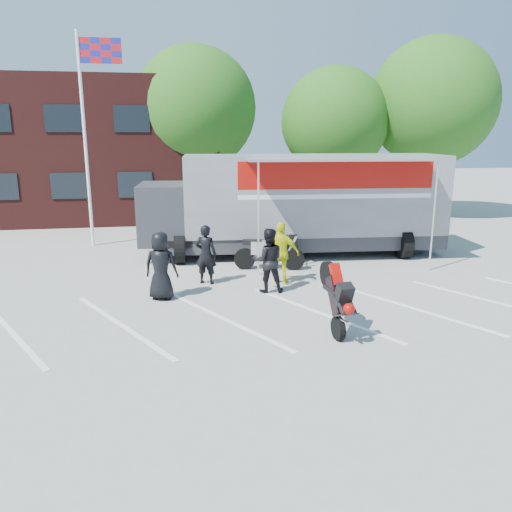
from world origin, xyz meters
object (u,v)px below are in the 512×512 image
object	(u,v)px
spectator_leather_a	(161,266)
spectator_leather_c	(268,260)
flagpole	(90,114)
tree_mid	(335,121)
spectator_leather_b	(206,254)
parked_motorcycle	(269,269)
stunt_bike_rider	(328,330)
tree_left	(195,109)
spectator_hivis	(281,253)
tree_right	(432,103)
transporter_truck	(299,253)

from	to	relation	value
spectator_leather_a	spectator_leather_c	world-z (taller)	spectator_leather_a
flagpole	spectator_leather_c	xyz separation A→B (m)	(5.49, -7.06, -4.15)
tree_mid	spectator_leather_b	world-z (taller)	tree_mid
flagpole	parked_motorcycle	world-z (taller)	flagpole
flagpole	stunt_bike_rider	xyz separation A→B (m)	(6.29, -10.07, -5.05)
spectator_leather_b	parked_motorcycle	bearing A→B (deg)	-125.14
tree_left	spectator_hivis	xyz separation A→B (m)	(1.78, -12.30, -4.65)
tree_left	spectator_leather_a	bearing A→B (deg)	-97.27
tree_mid	spectator_leather_b	distance (m)	13.85
spectator_leather_a	spectator_leather_c	bearing A→B (deg)	-159.87
tree_left	parked_motorcycle	world-z (taller)	tree_left
tree_right	parked_motorcycle	world-z (taller)	tree_right
stunt_bike_rider	spectator_leather_b	world-z (taller)	spectator_leather_b
tree_right	spectator_hivis	xyz separation A→B (m)	(-10.22, -10.80, -4.96)
parked_motorcycle	tree_mid	bearing A→B (deg)	-15.87
spectator_leather_c	spectator_leather_b	bearing A→B (deg)	-28.31
stunt_bike_rider	spectator_hivis	size ratio (longest dim) A/B	0.96
tree_right	spectator_leather_b	distance (m)	16.99
transporter_truck	spectator_leather_a	size ratio (longest dim) A/B	6.17
transporter_truck	stunt_bike_rider	xyz separation A→B (m)	(-1.21, -7.38, 0.00)
flagpole	spectator_leather_c	size ratio (longest dim) A/B	4.43
spectator_leather_b	tree_mid	bearing A→B (deg)	-99.02
spectator_leather_a	spectator_hivis	xyz separation A→B (m)	(3.46, 0.91, 0.00)
flagpole	transporter_truck	xyz separation A→B (m)	(7.50, -2.70, -5.05)
tree_right	spectator_hivis	world-z (taller)	tree_right
stunt_bike_rider	spectator_hivis	bearing A→B (deg)	88.63
transporter_truck	spectator_leather_a	bearing A→B (deg)	-133.63
parked_motorcycle	spectator_leather_b	distance (m)	2.62
spectator_hivis	tree_left	bearing A→B (deg)	-56.90
spectator_leather_c	spectator_leather_a	bearing A→B (deg)	7.81
flagpole	spectator_hivis	bearing A→B (deg)	-46.29
parked_motorcycle	flagpole	bearing A→B (deg)	64.01
spectator_hivis	tree_mid	bearing A→B (deg)	-89.92
tree_mid	spectator_leather_b	size ratio (longest dim) A/B	4.35
transporter_truck	tree_right	bearing A→B (deg)	43.40
tree_mid	spectator_hivis	world-z (taller)	tree_mid
tree_right	spectator_leather_c	bearing A→B (deg)	-132.93
flagpole	tree_mid	world-z (taller)	flagpole
tree_right	flagpole	bearing A→B (deg)	-164.52
spectator_leather_a	spectator_leather_b	size ratio (longest dim) A/B	1.04
transporter_truck	spectator_leather_b	world-z (taller)	transporter_truck
spectator_leather_a	spectator_hivis	distance (m)	3.58
flagpole	parked_motorcycle	bearing A→B (deg)	-38.52
spectator_leather_b	spectator_hivis	bearing A→B (deg)	-163.40
tree_right	spectator_hivis	size ratio (longest dim) A/B	4.97
tree_left	spectator_leather_a	distance (m)	14.11
parked_motorcycle	stunt_bike_rider	size ratio (longest dim) A/B	1.33
transporter_truck	spectator_leather_c	xyz separation A→B (m)	(-2.01, -4.37, 0.90)
tree_right	transporter_truck	distance (m)	12.76
spectator_leather_a	spectator_leather_b	bearing A→B (deg)	-118.85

